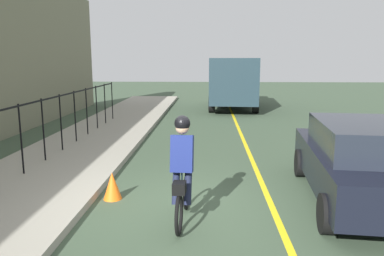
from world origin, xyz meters
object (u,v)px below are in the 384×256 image
(box_truck_background, at_px, (234,81))
(traffic_cone_near, at_px, (112,186))
(patrol_sedan, at_px, (360,161))
(cyclist_lead, at_px, (182,171))

(box_truck_background, height_order, traffic_cone_near, box_truck_background)
(box_truck_background, xyz_separation_m, traffic_cone_near, (-14.16, 3.27, -1.28))
(patrol_sedan, height_order, traffic_cone_near, patrol_sedan)
(cyclist_lead, xyz_separation_m, patrol_sedan, (1.07, -3.29, -0.09))
(traffic_cone_near, bearing_deg, patrol_sedan, -89.49)
(cyclist_lead, bearing_deg, patrol_sedan, -68.95)
(cyclist_lead, bearing_deg, traffic_cone_near, 57.62)
(patrol_sedan, height_order, box_truck_background, box_truck_background)
(cyclist_lead, distance_m, traffic_cone_near, 1.89)
(cyclist_lead, relative_size, patrol_sedan, 0.40)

